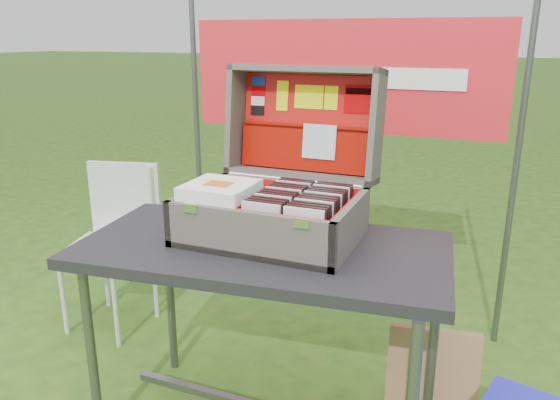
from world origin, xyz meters
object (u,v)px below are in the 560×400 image
at_px(table, 264,345).
at_px(chair, 106,251).
at_px(suitcase, 277,155).
at_px(cardboard_box, 432,375).

distance_m(table, chair, 1.19).
xyz_separation_m(table, suitcase, (0.00, 0.13, 0.69)).
bearing_deg(cardboard_box, table, -154.39).
bearing_deg(table, chair, 150.93).
xyz_separation_m(chair, cardboard_box, (1.68, -0.10, -0.24)).
bearing_deg(table, suitcase, 82.58).
bearing_deg(chair, cardboard_box, -16.88).
height_order(chair, cardboard_box, chair).
xyz_separation_m(suitcase, chair, (-1.10, 0.34, -0.66)).
relative_size(chair, cardboard_box, 2.27).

